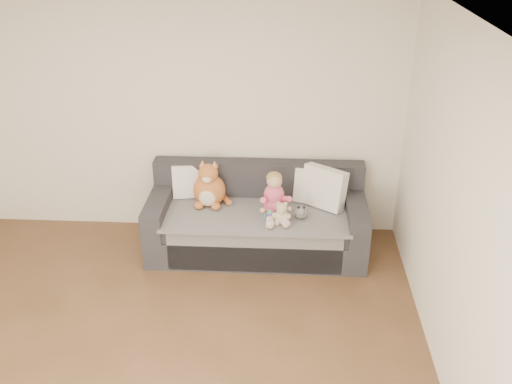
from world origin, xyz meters
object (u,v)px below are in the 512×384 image
Objects in this scene: sofa at (257,222)px; plush_cat at (209,188)px; sippy_cup at (270,215)px; teddy_bear at (282,215)px; toddler at (275,197)px.

plush_cat is at bearing 173.17° from sofa.
plush_cat is 4.01× the size of sippy_cup.
toddler is at bearing 115.75° from teddy_bear.
teddy_bear is 0.13m from sippy_cup.
teddy_bear is at bearing -19.25° from sippy_cup.
plush_cat is (-0.49, 0.06, 0.35)m from sofa.
plush_cat reaches higher than sippy_cup.
plush_cat reaches higher than toddler.
sofa is at bearing 133.52° from teddy_bear.
toddler is at bearing -11.74° from plush_cat.
toddler is 0.70m from plush_cat.
plush_cat is 0.83m from teddy_bear.
toddler reaches higher than teddy_bear.
sofa is at bearing 136.62° from toddler.
plush_cat is at bearing 155.80° from toddler.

